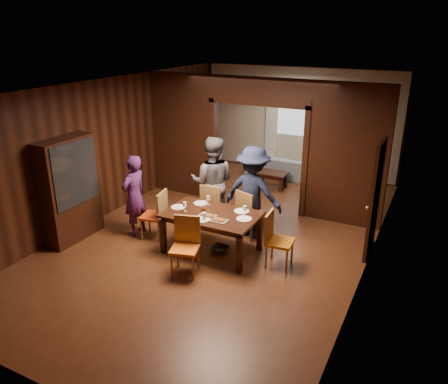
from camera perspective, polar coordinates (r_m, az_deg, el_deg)
The scene contains 32 objects.
floor at distance 8.80m, azimuth 0.14°, elevation -5.38°, with size 9.00×9.00×0.00m, color #4C2815.
ceiling at distance 7.95m, azimuth 0.16°, elevation 13.71°, with size 5.50×9.00×0.02m, color silver.
room_walls at distance 9.90m, azimuth 5.12°, elevation 6.85°, with size 5.52×9.01×2.90m.
person_purple at distance 8.65m, azimuth -11.63°, elevation -0.47°, with size 0.59×0.39×1.61m, color #441D55.
person_grey at distance 8.81m, azimuth -1.53°, elevation 1.28°, with size 0.91×0.71×1.88m, color #4D4E54.
person_navy at distance 8.39m, azimuth 3.81°, elevation -0.04°, with size 1.17×0.67×1.81m, color #171E39.
sofa at distance 12.07m, azimuth 7.62°, elevation 3.32°, with size 1.97×0.77×0.57m, color #8098A8.
serving_bowl at distance 7.78m, azimuth -0.57°, elevation -2.51°, with size 0.34×0.34×0.08m, color black.
dining_table at distance 7.96m, azimuth -1.61°, elevation -5.30°, with size 1.68×1.05×0.76m, color black.
coffee_table at distance 11.26m, azimuth 6.20°, elevation 1.62°, with size 0.80×0.50×0.40m, color black.
chair_left at distance 8.54m, azimuth -9.22°, elevation -2.92°, with size 0.44×0.44×0.97m, color #C33A12, non-canonical shape.
chair_right at distance 7.51m, azimuth 7.31°, elevation -6.28°, with size 0.44×0.44×0.97m, color orange, non-canonical shape.
chair_far_l at distance 8.84m, azimuth -1.22°, elevation -1.79°, with size 0.44×0.44×0.97m, color orange, non-canonical shape.
chair_far_r at distance 8.50m, azimuth 3.55°, elevation -2.80°, with size 0.44×0.44×0.97m, color #EF4516, non-canonical shape.
chair_near at distance 7.26m, azimuth -5.16°, elevation -7.20°, with size 0.44×0.44×0.97m, color orange, non-canonical shape.
hutch at distance 8.72m, azimuth -19.51°, elevation 0.28°, with size 0.40×1.20×2.00m, color black.
door_right at distance 8.10m, azimuth 19.13°, elevation -0.86°, with size 0.06×0.90×2.10m, color black.
window_far at distance 12.22m, azimuth 9.75°, elevation 10.26°, with size 1.20×0.03×1.30m, color silver.
curtain_left at distance 12.51m, azimuth 6.26°, elevation 8.57°, with size 0.35×0.06×2.40m, color white.
curtain_right at distance 12.07m, azimuth 12.98°, elevation 7.72°, with size 0.35×0.06×2.40m, color white.
plate_left at distance 8.09m, azimuth -5.99°, elevation -1.97°, with size 0.27×0.27×0.01m, color white.
plate_far_l at distance 8.23m, azimuth -3.06°, elevation -1.47°, with size 0.27×0.27×0.01m, color silver.
plate_far_r at distance 7.88m, azimuth 2.32°, elevation -2.51°, with size 0.27×0.27×0.01m, color white.
plate_right at distance 7.58m, azimuth 2.64°, elevation -3.52°, with size 0.27×0.27×0.01m, color white.
plate_near at distance 7.55m, azimuth -2.90°, elevation -3.60°, with size 0.27×0.27×0.01m, color white.
platter_a at distance 7.68m, azimuth -2.20°, elevation -3.06°, with size 0.30×0.20×0.04m, color gray.
platter_b at distance 7.49m, azimuth -0.69°, elevation -3.67°, with size 0.30×0.20×0.04m, color gray.
wineglass_left at distance 7.88m, azimuth -5.17°, elevation -1.91°, with size 0.08×0.08×0.18m, color silver, non-canonical shape.
wineglass_far at distance 8.14m, azimuth -2.08°, elevation -1.08°, with size 0.08×0.08×0.18m, color white, non-canonical shape.
wineglass_right at distance 7.70m, azimuth 2.73°, elevation -2.43°, with size 0.08×0.08×0.18m, color white, non-canonical shape.
tumbler at distance 7.51m, azimuth -2.61°, elevation -3.19°, with size 0.07×0.07×0.14m, color silver.
condiment_jar at distance 7.82m, azimuth -2.69°, elevation -2.33°, with size 0.08×0.08×0.11m, color #4D2912, non-canonical shape.
Camera 1 is at (3.56, -7.04, 3.90)m, focal length 35.00 mm.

